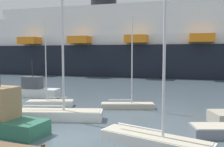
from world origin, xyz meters
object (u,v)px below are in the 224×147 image
sailboat_1 (50,102)px  fishing_boat_0 (34,90)px  sailboat_3 (154,138)px  sailboat_4 (57,112)px  cruise_ship (198,44)px  sailboat_5 (128,104)px

sailboat_1 → fishing_boat_0: (-4.80, 4.34, 0.47)m
sailboat_3 → sailboat_4: bearing=173.4°
sailboat_1 → cruise_ship: (15.53, 40.73, 7.07)m
sailboat_3 → cruise_ship: (3.88, 48.89, 6.97)m
sailboat_3 → cruise_ship: cruise_ship is taller
fishing_boat_0 → cruise_ship: (20.33, 36.40, 6.60)m
sailboat_4 → fishing_boat_0: size_ratio=2.13×
cruise_ship → fishing_boat_0: bearing=-119.7°
fishing_boat_0 → sailboat_3: bearing=137.9°
cruise_ship → sailboat_3: bearing=-95.1°
sailboat_1 → fishing_boat_0: bearing=-61.3°
sailboat_3 → sailboat_4: sailboat_4 is taller
sailboat_4 → cruise_ship: cruise_ship is taller
sailboat_4 → sailboat_5: (4.56, 5.71, -0.21)m
sailboat_1 → sailboat_5: bearing=169.4°
sailboat_3 → cruise_ship: 49.53m
sailboat_5 → fishing_boat_0: 13.04m
sailboat_3 → fishing_boat_0: 20.65m
cruise_ship → sailboat_4: bearing=-105.7°
sailboat_4 → cruise_ship: (12.25, 45.26, 6.83)m
sailboat_1 → sailboat_4: bearing=106.8°
cruise_ship → sailboat_1: bearing=-111.4°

